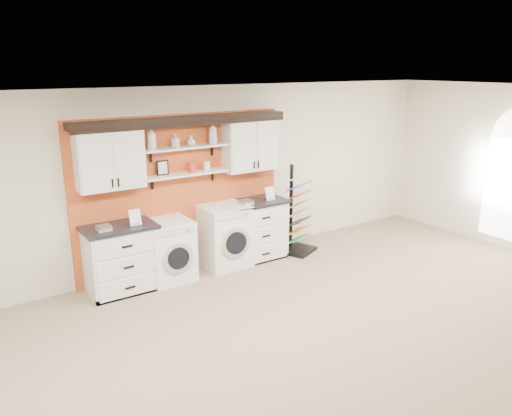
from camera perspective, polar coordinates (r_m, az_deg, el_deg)
floor at (r=5.25m, az=12.48°, el=-20.54°), size 10.00×10.00×0.00m
ceiling at (r=4.25m, az=14.80°, el=11.50°), size 10.00×10.00×0.00m
wall_back at (r=7.71m, az=-8.60°, el=3.19°), size 10.00×0.00×10.00m
accent_panel at (r=7.73m, az=-8.43°, el=1.69°), size 3.40×0.07×2.40m
upper_cabinet_left at (r=7.03m, az=-16.42°, el=5.45°), size 0.90×0.35×0.84m
upper_cabinet_right at (r=7.98m, az=-0.69°, el=7.31°), size 0.90×0.35×0.84m
shelf_lower at (r=7.51m, az=-7.99°, el=3.87°), size 1.32×0.28×0.03m
shelf_upper at (r=7.43m, az=-8.11°, el=6.89°), size 1.32×0.28×0.03m
crown_molding at (r=7.39m, az=-8.27°, el=9.94°), size 3.30×0.41×0.13m
picture_frame at (r=7.38m, az=-10.63°, el=4.54°), size 0.18×0.02×0.22m
canister_red at (r=7.53m, az=-7.33°, el=4.67°), size 0.11×0.11×0.16m
canister_cream at (r=7.64m, az=-5.64°, el=4.82°), size 0.10×0.10×0.14m
base_cabinet_left at (r=7.27m, az=-15.18°, el=-5.60°), size 0.99×0.66×0.97m
base_cabinet_right at (r=8.19m, az=-0.08°, el=-2.48°), size 1.01×0.66×0.98m
washer at (r=7.50m, az=-9.98°, el=-4.77°), size 0.66×0.71×0.92m
dryer at (r=7.89m, az=-3.58°, el=-3.20°), size 0.71×0.71×0.99m
sample_rack at (r=8.49m, az=4.82°, el=-1.83°), size 0.69×0.64×1.51m
soap_bottle_a at (r=7.20m, az=-11.85°, el=7.85°), size 0.15×0.15×0.33m
soap_bottle_b at (r=7.36m, az=-9.18°, el=7.60°), size 0.12×0.12×0.19m
soap_bottle_c at (r=7.46m, az=-7.42°, el=7.66°), size 0.15×0.15×0.15m
soap_bottle_d at (r=7.62m, az=-4.97°, el=8.60°), size 0.15×0.15×0.34m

